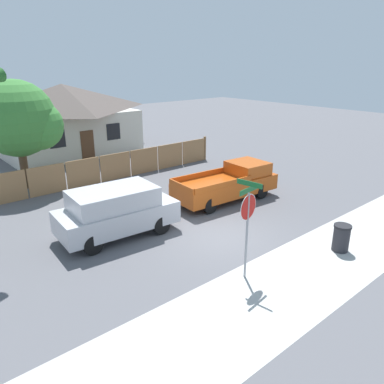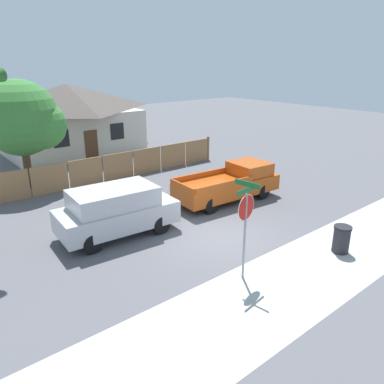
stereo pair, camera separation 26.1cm
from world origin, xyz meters
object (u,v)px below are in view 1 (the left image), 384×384
trash_bin (341,238)px  stop_sign (248,214)px  house (65,118)px  red_suv (116,211)px  orange_pickup (229,183)px  oak_tree (21,120)px

trash_bin → stop_sign: bearing=164.9°
house → red_suv: (-4.21, -14.44, -1.47)m
orange_pickup → trash_bin: 6.18m
house → trash_bin: bearing=-87.0°
oak_tree → orange_pickup: oak_tree is taller
trash_bin → red_suv: bearing=130.8°
orange_pickup → stop_sign: stop_sign is taller
oak_tree → orange_pickup: size_ratio=1.04×
red_suv → stop_sign: size_ratio=1.47×
house → stop_sign: 19.76m
red_suv → trash_bin: (5.30, -6.15, -0.51)m
red_suv → orange_pickup: (6.03, -0.02, -0.19)m
house → trash_bin: house is taller
orange_pickup → trash_bin: size_ratio=5.43×
red_suv → oak_tree: bearing=98.6°
stop_sign → trash_bin: size_ratio=3.20×
orange_pickup → stop_sign: (-4.54, -5.10, 1.29)m
house → stop_sign: bearing=-97.9°
red_suv → orange_pickup: size_ratio=0.87×
orange_pickup → trash_bin: orange_pickup is taller
stop_sign → red_suv: bearing=97.8°
oak_tree → trash_bin: (5.90, -14.10, -3.01)m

